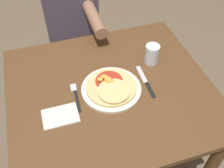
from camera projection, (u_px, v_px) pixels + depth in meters
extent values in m
plane|color=brown|center=(111.00, 162.00, 1.82)|extent=(8.00, 8.00, 0.00)
cube|color=brown|center=(111.00, 90.00, 1.27)|extent=(0.97, 0.88, 0.03)
cylinder|color=brown|center=(31.00, 103.00, 1.71)|extent=(0.06, 0.06, 0.74)
cylinder|color=brown|center=(152.00, 75.00, 1.89)|extent=(0.06, 0.06, 0.74)
cylinder|color=silver|center=(112.00, 89.00, 1.25)|extent=(0.29, 0.29, 0.01)
cylinder|color=#DBBC7A|center=(112.00, 87.00, 1.24)|extent=(0.24, 0.24, 0.01)
cylinder|color=#B22D1E|center=(110.00, 81.00, 1.26)|extent=(0.13, 0.13, 0.00)
cylinder|color=#E8C881|center=(115.00, 91.00, 1.20)|extent=(0.15, 0.15, 0.01)
cylinder|color=gold|center=(111.00, 81.00, 1.24)|extent=(0.03, 0.03, 0.02)
cylinder|color=gold|center=(106.00, 78.00, 1.25)|extent=(0.02, 0.03, 0.02)
cylinder|color=gold|center=(100.00, 80.00, 1.24)|extent=(0.03, 0.03, 0.02)
cylinder|color=gold|center=(108.00, 79.00, 1.25)|extent=(0.03, 0.03, 0.02)
cylinder|color=gold|center=(103.00, 77.00, 1.26)|extent=(0.03, 0.02, 0.02)
cylinder|color=gold|center=(108.00, 81.00, 1.24)|extent=(0.03, 0.04, 0.02)
cylinder|color=gold|center=(108.00, 80.00, 1.24)|extent=(0.03, 0.03, 0.02)
cube|color=black|center=(77.00, 101.00, 1.20)|extent=(0.02, 0.13, 0.00)
cube|color=silver|center=(73.00, 88.00, 1.26)|extent=(0.03, 0.05, 0.00)
cube|color=black|center=(150.00, 90.00, 1.25)|extent=(0.02, 0.10, 0.00)
cube|color=silver|center=(142.00, 74.00, 1.32)|extent=(0.03, 0.12, 0.00)
cylinder|color=silver|center=(152.00, 54.00, 1.35)|extent=(0.07, 0.07, 0.10)
cube|color=silver|center=(60.00, 116.00, 1.14)|extent=(0.16, 0.11, 0.01)
cylinder|color=#2D2D38|center=(69.00, 74.00, 2.08)|extent=(0.11, 0.11, 0.47)
cylinder|color=#2D2D38|center=(87.00, 71.00, 2.11)|extent=(0.11, 0.11, 0.47)
cube|color=#4C4256|center=(71.00, 18.00, 1.73)|extent=(0.33, 0.22, 0.55)
cylinder|color=#8E664C|center=(94.00, 19.00, 1.48)|extent=(0.07, 0.30, 0.07)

